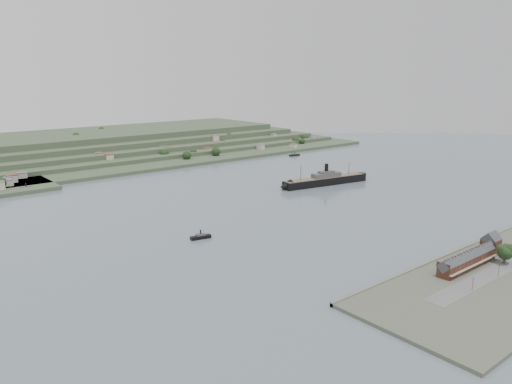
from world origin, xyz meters
TOP-DOWN VIEW (x-y plane):
  - ground at (0.00, 0.00)m, footprint 1400.00×1400.00m
  - near_shore at (0.00, -186.75)m, footprint 220.00×80.00m
  - terrace_row at (-10.00, -168.02)m, footprint 55.60×9.80m
  - gabled_building at (27.50, -164.00)m, footprint 10.40×10.18m
  - far_peninsula at (27.91, 393.10)m, footprint 760.00×309.00m
  - steamship at (96.82, 50.45)m, footprint 112.47×31.01m
  - tugboat at (-101.46, -15.64)m, footprint 15.65×7.03m
  - ferry_west at (-154.49, 225.00)m, footprint 20.93×7.54m
  - ferry_east at (207.73, 208.76)m, footprint 17.18×5.74m
  - fig_tree at (14.10, -179.90)m, footprint 11.69×10.12m

SIDE VIEW (x-z plane):
  - ground at x=0.00m, z-range 0.00..0.00m
  - near_shore at x=0.00m, z-range -0.29..2.31m
  - ferry_east at x=207.73m, z-range -1.64..4.70m
  - tugboat at x=-101.46m, z-range -1.74..5.07m
  - ferry_west at x=-154.49m, z-range -1.99..5.69m
  - steamship at x=96.82m, z-range -8.55..18.56m
  - terrace_row at x=-10.00m, z-range 1.30..12.38m
  - gabled_building at x=27.50m, z-range 1.14..15.23m
  - fig_tree at x=14.10m, z-range 3.44..16.49m
  - far_peninsula at x=27.91m, z-range -3.12..26.88m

